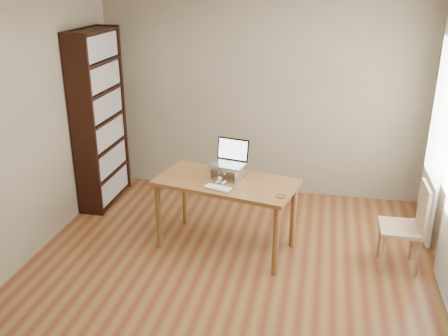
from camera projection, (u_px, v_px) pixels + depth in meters
room at (228, 153)px, 4.09m from camera, size 4.04×4.54×2.64m
bookshelf at (100, 119)px, 5.94m from camera, size 0.30×0.90×2.10m
desk at (226, 190)px, 5.00m from camera, size 1.49×0.97×0.75m
laptop_stand at (228, 170)px, 5.00m from camera, size 0.32×0.25×0.13m
laptop at (229, 158)px, 5.02m from camera, size 0.38×0.35×0.24m
keyboard at (218, 188)px, 4.76m from camera, size 0.30×0.20×0.02m
coaster at (281, 196)px, 4.60m from camera, size 0.11×0.11×0.01m
cat at (230, 171)px, 5.04m from camera, size 0.22×0.46×0.13m
chair at (409, 224)px, 4.70m from camera, size 0.39×0.39×0.88m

